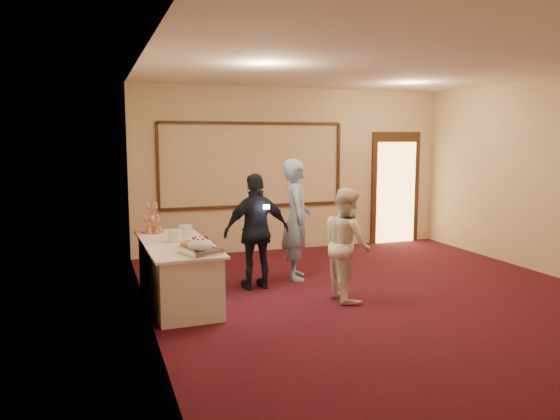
% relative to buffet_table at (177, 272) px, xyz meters
% --- Properties ---
extents(floor, '(7.00, 7.00, 0.00)m').
position_rel_buffet_table_xyz_m(floor, '(2.59, -0.82, -0.39)').
color(floor, black).
rests_on(floor, ground).
extents(room_walls, '(6.04, 7.04, 3.02)m').
position_rel_buffet_table_xyz_m(room_walls, '(2.59, -0.82, 1.64)').
color(room_walls, beige).
rests_on(room_walls, floor).
extents(wall_molding, '(3.45, 0.04, 1.55)m').
position_rel_buffet_table_xyz_m(wall_molding, '(1.79, 2.65, 1.21)').
color(wall_molding, '#372110').
rests_on(wall_molding, room_walls).
extents(doorway, '(1.05, 0.07, 2.20)m').
position_rel_buffet_table_xyz_m(doorway, '(4.74, 2.64, 0.69)').
color(doorway, '#372110').
rests_on(doorway, floor).
extents(buffet_table, '(0.89, 2.14, 0.77)m').
position_rel_buffet_table_xyz_m(buffet_table, '(0.00, 0.00, 0.00)').
color(buffet_table, white).
rests_on(buffet_table, floor).
extents(pavlova_tray, '(0.47, 0.53, 0.18)m').
position_rel_buffet_table_xyz_m(pavlova_tray, '(0.16, -0.77, 0.46)').
color(pavlova_tray, '#B0B3B7').
rests_on(pavlova_tray, buffet_table).
extents(cupcake_stand, '(0.32, 0.32, 0.47)m').
position_rel_buffet_table_xyz_m(cupcake_stand, '(-0.21, 0.84, 0.55)').
color(cupcake_stand, '#D44A69').
rests_on(cupcake_stand, buffet_table).
extents(plate_stack_a, '(0.19, 0.19, 0.15)m').
position_rel_buffet_table_xyz_m(plate_stack_a, '(-0.01, 0.03, 0.46)').
color(plate_stack_a, white).
rests_on(plate_stack_a, buffet_table).
extents(plate_stack_b, '(0.20, 0.20, 0.16)m').
position_rel_buffet_table_xyz_m(plate_stack_b, '(0.17, 0.33, 0.46)').
color(plate_stack_b, white).
rests_on(plate_stack_b, buffet_table).
extents(tart, '(0.31, 0.31, 0.06)m').
position_rel_buffet_table_xyz_m(tart, '(0.12, -0.35, 0.41)').
color(tart, white).
rests_on(tart, buffet_table).
extents(man, '(0.59, 0.75, 1.79)m').
position_rel_buffet_table_xyz_m(man, '(1.84, 0.57, 0.51)').
color(man, '#83A5D0').
rests_on(man, floor).
extents(woman, '(0.57, 0.72, 1.46)m').
position_rel_buffet_table_xyz_m(woman, '(2.09, -0.61, 0.34)').
color(woman, white).
rests_on(woman, floor).
extents(guest, '(0.97, 0.45, 1.61)m').
position_rel_buffet_table_xyz_m(guest, '(1.14, 0.26, 0.42)').
color(guest, black).
rests_on(guest, floor).
extents(camera_flash, '(0.08, 0.05, 0.05)m').
position_rel_buffet_table_xyz_m(camera_flash, '(1.21, 0.01, 0.79)').
color(camera_flash, white).
rests_on(camera_flash, guest).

